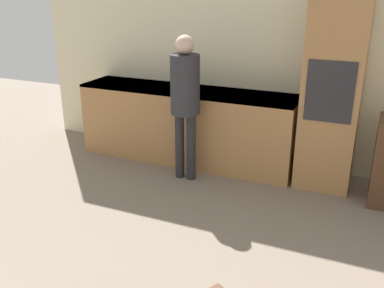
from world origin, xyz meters
The scene contains 4 objects.
wall_back centered at (0.00, 5.62, 1.30)m, with size 6.48×0.05×2.60m.
kitchen_counter centered at (-1.07, 5.27, 0.46)m, with size 2.63×0.60×0.90m.
oven_unit centered at (0.57, 5.28, 0.99)m, with size 0.57×0.59×1.97m.
person_standing centered at (-0.86, 4.78, 0.98)m, with size 0.31×0.31×1.58m.
Camera 1 is at (0.97, 0.77, 2.06)m, focal length 40.00 mm.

